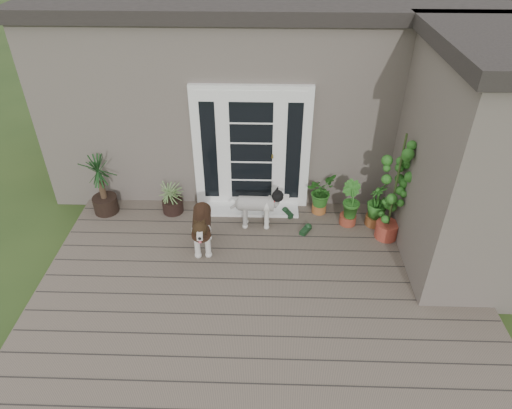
{
  "coord_description": "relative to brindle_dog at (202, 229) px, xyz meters",
  "views": [
    {
      "loc": [
        0.07,
        -3.88,
        4.64
      ],
      "look_at": [
        -0.1,
        1.75,
        0.7
      ],
      "focal_mm": 31.63,
      "sensor_mm": 36.0,
      "label": 1
    }
  ],
  "objects": [
    {
      "name": "clog_left",
      "position": [
        1.31,
        0.9,
        -0.32
      ],
      "size": [
        0.25,
        0.31,
        0.08
      ],
      "primitive_type": null,
      "rotation": [
        0.0,
        0.0,
        0.51
      ],
      "color": "black",
      "rests_on": "deck"
    },
    {
      "name": "door_unit",
      "position": [
        0.69,
        1.21,
        0.71
      ],
      "size": [
        1.9,
        0.14,
        2.15
      ],
      "primitive_type": "cube",
      "color": "white",
      "rests_on": "deck"
    },
    {
      "name": "sapling",
      "position": [
        2.85,
        0.36,
        0.57
      ],
      "size": [
        0.68,
        0.68,
        1.86
      ],
      "primitive_type": null,
      "rotation": [
        0.0,
        0.0,
        0.29
      ],
      "color": "#175118",
      "rests_on": "deck"
    },
    {
      "name": "house_main",
      "position": [
        0.89,
        3.26,
        1.06
      ],
      "size": [
        7.4,
        4.0,
        3.1
      ],
      "primitive_type": "cube",
      "color": "#665E54",
      "rests_on": "ground"
    },
    {
      "name": "white_dog",
      "position": [
        0.79,
        0.59,
        -0.05
      ],
      "size": [
        0.77,
        0.34,
        0.63
      ],
      "primitive_type": null,
      "rotation": [
        0.0,
        0.0,
        -1.59
      ],
      "color": "silver",
      "rests_on": "deck"
    },
    {
      "name": "herb_a",
      "position": [
        1.85,
        1.01,
        -0.06
      ],
      "size": [
        0.65,
        0.65,
        0.62
      ],
      "primitive_type": "imported",
      "rotation": [
        0.0,
        0.0,
        1.13
      ],
      "color": "#1C6320",
      "rests_on": "deck"
    },
    {
      "name": "herb_b",
      "position": [
        2.29,
        0.7,
        -0.08
      ],
      "size": [
        0.52,
        0.52,
        0.57
      ],
      "primitive_type": "imported",
      "rotation": [
        0.0,
        0.0,
        2.11
      ],
      "color": "#1A5C20",
      "rests_on": "deck"
    },
    {
      "name": "door_step",
      "position": [
        0.69,
        1.01,
        -0.34
      ],
      "size": [
        1.6,
        0.4,
        0.05
      ],
      "primitive_type": "cube",
      "color": "white",
      "rests_on": "deck"
    },
    {
      "name": "spider_plant",
      "position": [
        -0.64,
        0.94,
        -0.06
      ],
      "size": [
        0.7,
        0.7,
        0.62
      ],
      "primitive_type": null,
      "rotation": [
        0.0,
        0.0,
        0.25
      ],
      "color": "#85A465",
      "rests_on": "deck"
    },
    {
      "name": "brindle_dog",
      "position": [
        0.0,
        0.0,
        0.0
      ],
      "size": [
        0.46,
        0.91,
        0.73
      ],
      "primitive_type": null,
      "rotation": [
        0.0,
        0.0,
        3.24
      ],
      "color": "#372014",
      "rests_on": "deck"
    },
    {
      "name": "herb_c",
      "position": [
        2.73,
        0.69,
        -0.06
      ],
      "size": [
        0.5,
        0.5,
        0.61
      ],
      "primitive_type": "imported",
      "rotation": [
        0.0,
        0.0,
        4.36
      ],
      "color": "#19581E",
      "rests_on": "deck"
    },
    {
      "name": "clog_right",
      "position": [
        1.59,
        0.45,
        -0.32
      ],
      "size": [
        0.27,
        0.32,
        0.09
      ],
      "primitive_type": null,
      "rotation": [
        0.0,
        0.0,
        -0.56
      ],
      "color": "#143218",
      "rests_on": "deck"
    },
    {
      "name": "yucca",
      "position": [
        -1.78,
        0.92,
        0.2
      ],
      "size": [
        1.01,
        1.01,
        1.12
      ],
      "primitive_type": null,
      "rotation": [
        0.0,
        0.0,
        0.38
      ],
      "color": "black",
      "rests_on": "deck"
    },
    {
      "name": "deck",
      "position": [
        0.89,
        -0.99,
        -0.43
      ],
      "size": [
        6.2,
        4.6,
        0.12
      ],
      "primitive_type": "cube",
      "color": "#6B5B4C",
      "rests_on": "ground"
    },
    {
      "name": "house_wing",
      "position": [
        3.79,
        0.11,
        1.06
      ],
      "size": [
        1.6,
        2.4,
        3.1
      ],
      "primitive_type": "cube",
      "color": "#665E54",
      "rests_on": "ground"
    }
  ]
}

